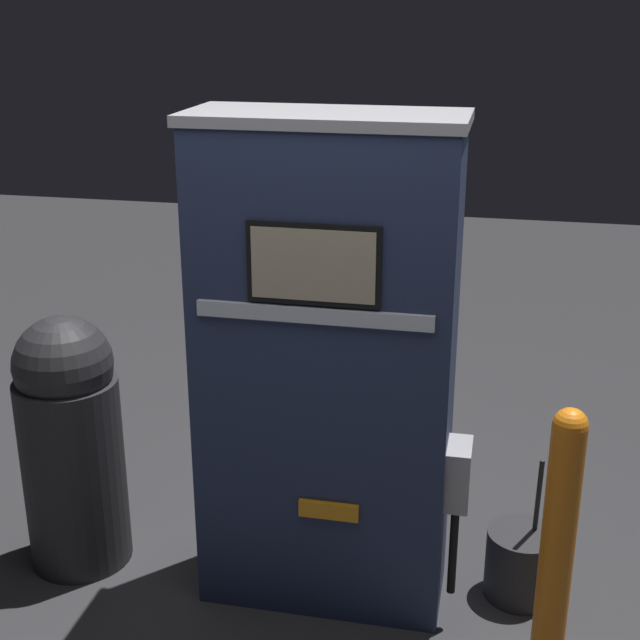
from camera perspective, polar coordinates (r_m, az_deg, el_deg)
The scene contains 5 objects.
ground_plane at distance 3.71m, azimuth -0.35°, elevation -18.48°, with size 14.00×14.00×0.00m, color #2D2D30.
gas_pump at distance 3.38m, azimuth 0.41°, elevation -3.30°, with size 1.06×0.45×1.94m.
safety_bollard at distance 3.23m, azimuth 14.97°, elevation -13.67°, with size 0.12×0.12×1.06m.
trash_bin at distance 3.89m, azimuth -15.64°, elevation -7.41°, with size 0.43×0.43×1.11m.
squeegee_bucket at distance 3.83m, azimuth 12.74°, elevation -14.93°, with size 0.29×0.29×0.65m.
Camera 1 is at (0.63, -2.84, 2.31)m, focal length 50.00 mm.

